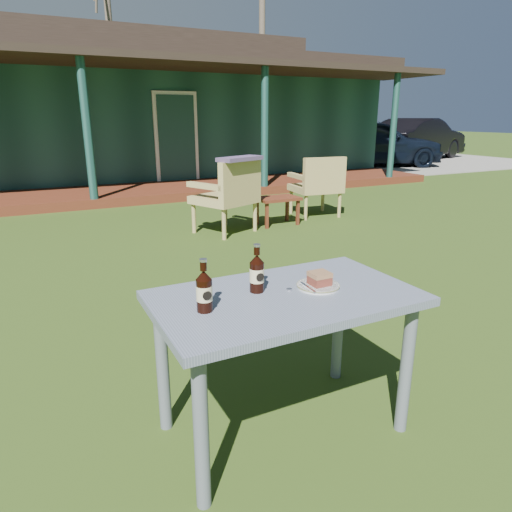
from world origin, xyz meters
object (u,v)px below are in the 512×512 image
car_far (418,139)px  cake_slice (320,278)px  car_near (371,143)px  plate (318,286)px  armchair_left (229,193)px  cola_bottle_near (257,273)px  cola_bottle_far (204,291)px  armchair_right (318,183)px  cafe_table (285,314)px  side_table (277,201)px

car_far → cake_slice: (-11.59, -10.77, 0.05)m
car_near → cake_slice: size_ratio=45.94×
plate → car_far: bearing=42.9°
armchair_left → cake_slice: bearing=-107.2°
cola_bottle_near → armchair_left: (1.46, 3.70, -0.27)m
car_near → armchair_left: (-7.32, -5.86, -0.18)m
cola_bottle_far → armchair_right: bearing=50.8°
cafe_table → cola_bottle_near: 0.23m
cake_slice → car_near: bearing=48.6°
cafe_table → side_table: size_ratio=2.00×
armchair_left → side_table: 0.84m
side_table → cola_bottle_near: bearing=-120.5°
car_near → armchair_left: size_ratio=4.38×
cake_slice → cola_bottle_far: (-0.58, -0.02, 0.05)m
cake_slice → cola_bottle_far: bearing=-178.4°
plate → armchair_left: bearing=72.7°
armchair_right → cola_bottle_far: bearing=-129.2°
car_near → car_far: size_ratio=0.97×
plate → cake_slice: size_ratio=2.22×
cafe_table → side_table: (2.17, 3.94, -0.28)m
plate → side_table: 4.42m
cake_slice → armchair_right: 5.02m
cola_bottle_far → armchair_right: 5.38m
car_far → cola_bottle_far: (-12.18, -10.79, 0.09)m
cola_bottle_near → armchair_left: bearing=68.4°
side_table → cola_bottle_far: bearing=-123.0°
car_far → cake_slice: 15.82m
plate → armchair_left: size_ratio=0.21×
cake_slice → cola_bottle_near: (-0.29, 0.08, 0.05)m
armchair_left → side_table: armchair_left is taller
car_near → plate: 12.85m
cola_bottle_near → side_table: 4.49m
car_near → side_table: car_near is taller
cafe_table → armchair_right: 5.13m
cola_bottle_near → armchair_left: 3.99m
armchair_left → cola_bottle_far: bearing=-114.8°
car_far → cola_bottle_near: (-11.88, -10.69, 0.09)m
car_far → cake_slice: car_far is taller
car_near → cola_bottle_far: size_ratio=18.57×
car_far → cafe_table: car_far is taller
car_near → side_table: size_ratio=7.04×
side_table → cake_slice: bearing=-116.7°
car_far → armchair_right: bearing=111.2°
car_near → plate: (-8.50, -9.64, 0.01)m
cafe_table → plate: 0.21m
car_far → cola_bottle_near: 15.98m
car_far → cola_bottle_far: size_ratio=19.21×
car_far → side_table: 11.80m
armchair_left → armchair_right: armchair_left is taller
armchair_right → cafe_table: bearing=-125.9°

